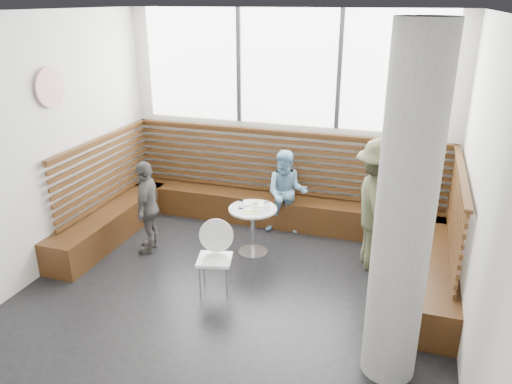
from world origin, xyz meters
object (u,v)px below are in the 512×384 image
(cafe_chair, at_px, (217,251))
(adult_man, at_px, (378,205))
(child_left, at_px, (148,207))
(concrete_column, at_px, (405,216))
(cafe_table, at_px, (253,221))
(child_back, at_px, (287,193))

(cafe_chair, distance_m, adult_man, 2.12)
(child_left, bearing_deg, adult_man, 85.45)
(concrete_column, height_order, cafe_table, concrete_column)
(concrete_column, distance_m, child_back, 3.24)
(child_back, height_order, child_left, child_left)
(cafe_table, relative_size, adult_man, 0.39)
(cafe_chair, height_order, adult_man, adult_man)
(child_back, bearing_deg, cafe_table, -119.18)
(child_left, bearing_deg, concrete_column, 52.53)
(concrete_column, xyz_separation_m, child_back, (-1.70, 2.59, -0.96))
(concrete_column, height_order, child_back, concrete_column)
(cafe_table, bearing_deg, child_left, -165.62)
(concrete_column, relative_size, cafe_chair, 3.70)
(concrete_column, distance_m, child_left, 3.78)
(cafe_chair, bearing_deg, child_left, 139.80)
(cafe_table, relative_size, child_back, 0.53)
(adult_man, height_order, child_back, adult_man)
(concrete_column, height_order, cafe_chair, concrete_column)
(concrete_column, bearing_deg, child_left, 156.67)
(concrete_column, bearing_deg, cafe_chair, 158.67)
(cafe_table, bearing_deg, adult_man, 5.35)
(concrete_column, xyz_separation_m, adult_man, (-0.34, 1.96, -0.73))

